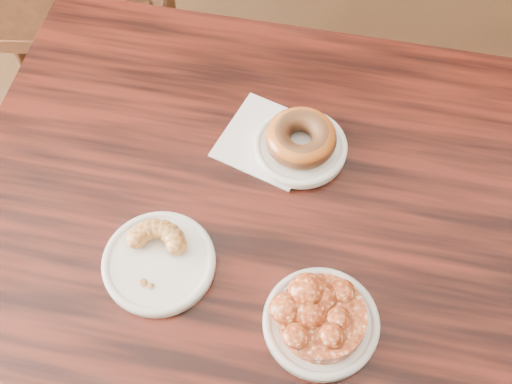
{
  "coord_description": "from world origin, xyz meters",
  "views": [
    {
      "loc": [
        -0.18,
        -0.59,
        1.61
      ],
      "look_at": [
        -0.17,
        -0.11,
        0.8
      ],
      "focal_mm": 45.0,
      "sensor_mm": 36.0,
      "label": 1
    }
  ],
  "objects_px": {
    "glazed_donut": "(301,138)",
    "cruller_fragment": "(157,257)",
    "cafe_table": "(246,328)",
    "apple_fritter": "(323,316)"
  },
  "relations": [
    {
      "from": "glazed_donut",
      "to": "cruller_fragment",
      "type": "relative_size",
      "value": 1.08
    },
    {
      "from": "cafe_table",
      "to": "glazed_donut",
      "type": "height_order",
      "value": "glazed_donut"
    },
    {
      "from": "glazed_donut",
      "to": "cruller_fragment",
      "type": "bearing_deg",
      "value": -136.88
    },
    {
      "from": "cafe_table",
      "to": "glazed_donut",
      "type": "xyz_separation_m",
      "value": [
        0.09,
        0.17,
        0.41
      ]
    },
    {
      "from": "glazed_donut",
      "to": "apple_fritter",
      "type": "xyz_separation_m",
      "value": [
        0.02,
        -0.29,
        -0.0
      ]
    },
    {
      "from": "cafe_table",
      "to": "cruller_fragment",
      "type": "height_order",
      "value": "cruller_fragment"
    },
    {
      "from": "glazed_donut",
      "to": "cruller_fragment",
      "type": "xyz_separation_m",
      "value": [
        -0.21,
        -0.2,
        -0.01
      ]
    },
    {
      "from": "apple_fritter",
      "to": "cruller_fragment",
      "type": "distance_m",
      "value": 0.25
    },
    {
      "from": "cafe_table",
      "to": "apple_fritter",
      "type": "bearing_deg",
      "value": -36.56
    },
    {
      "from": "cafe_table",
      "to": "apple_fritter",
      "type": "height_order",
      "value": "apple_fritter"
    }
  ]
}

